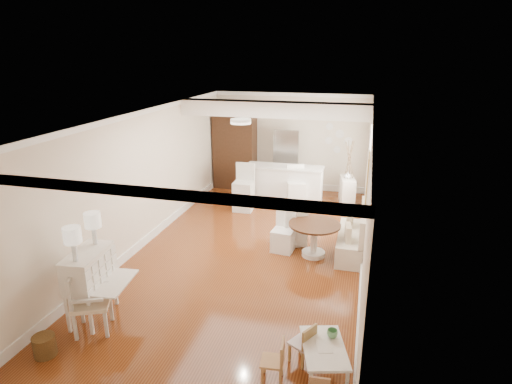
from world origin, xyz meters
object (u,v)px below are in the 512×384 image
at_px(slip_chair_near, 283,230).
at_px(bar_stool_right, 296,187).
at_px(slip_chair_far, 294,220).
at_px(fridge, 298,162).
at_px(secretary_bureau, 91,285).
at_px(pantry_cabinet, 235,150).
at_px(dining_table, 314,240).
at_px(sideboard, 347,191).
at_px(gustavian_armchair, 92,302).
at_px(kids_table, 323,361).
at_px(kids_chair_b, 302,342).
at_px(breakfast_counter, 284,185).
at_px(bar_stool_left, 243,188).
at_px(wicker_basket, 45,346).
at_px(kids_chair_a, 272,361).

xyz_separation_m(slip_chair_near, bar_stool_right, (-0.18, 2.56, 0.11)).
bearing_deg(slip_chair_far, fridge, -106.37).
relative_size(slip_chair_far, fridge, 0.57).
height_order(secretary_bureau, pantry_cabinet, pantry_cabinet).
bearing_deg(pantry_cabinet, dining_table, -54.23).
bearing_deg(sideboard, slip_chair_far, -119.37).
distance_m(gustavian_armchair, fridge, 7.44).
bearing_deg(slip_chair_far, secretary_bureau, 29.90).
bearing_deg(dining_table, gustavian_armchair, -131.01).
distance_m(gustavian_armchair, kids_table, 3.36).
bearing_deg(kids_chair_b, breakfast_counter, -136.47).
distance_m(gustavian_armchair, kids_chair_b, 3.05).
distance_m(breakfast_counter, pantry_cabinet, 2.11).
distance_m(slip_chair_near, slip_chair_far, 0.44).
bearing_deg(kids_chair_b, bar_stool_left, -125.92).
relative_size(wicker_basket, sideboard, 0.38).
height_order(breakfast_counter, bar_stool_right, bar_stool_right).
bearing_deg(gustavian_armchair, kids_table, -114.75).
bearing_deg(kids_chair_b, gustavian_armchair, -57.82).
xyz_separation_m(kids_table, slip_chair_far, (-1.05, 3.80, 0.30)).
bearing_deg(slip_chair_far, slip_chair_near, 47.50).
bearing_deg(secretary_bureau, slip_chair_near, 45.74).
distance_m(bar_stool_right, sideboard, 1.43).
height_order(gustavian_armchair, slip_chair_far, slip_chair_far).
xyz_separation_m(gustavian_armchair, slip_chair_near, (2.16, 3.31, -0.02)).
bearing_deg(slip_chair_far, wicker_basket, 34.88).
xyz_separation_m(bar_stool_left, sideboard, (2.55, 1.10, -0.23)).
distance_m(kids_chair_a, sideboard, 6.82).
height_order(secretary_bureau, slip_chair_far, secretary_bureau).
bearing_deg(secretary_bureau, slip_chair_far, 47.70).
height_order(kids_chair_a, fridge, fridge).
xyz_separation_m(secretary_bureau, kids_chair_a, (2.94, -0.60, -0.27)).
bearing_deg(breakfast_counter, slip_chair_near, -78.99).
distance_m(gustavian_armchair, pantry_cabinet, 7.26).
xyz_separation_m(secretary_bureau, bar_stool_right, (2.17, 5.60, 0.01)).
bearing_deg(kids_chair_a, fridge, -178.44).
distance_m(breakfast_counter, sideboard, 1.68).
distance_m(kids_chair_a, fridge, 7.61).
xyz_separation_m(kids_chair_b, slip_chair_far, (-0.75, 3.62, 0.22)).
relative_size(bar_stool_right, fridge, 0.63).
height_order(dining_table, breakfast_counter, breakfast_counter).
distance_m(kids_chair_a, breakfast_counter, 6.58).
bearing_deg(breakfast_counter, pantry_cabinet, 147.57).
xyz_separation_m(slip_chair_far, sideboard, (0.96, 2.75, -0.14)).
relative_size(slip_chair_near, bar_stool_left, 0.75).
height_order(secretary_bureau, kids_chair_a, secretary_bureau).
xyz_separation_m(gustavian_armchair, dining_table, (2.80, 3.22, -0.12)).
relative_size(secretary_bureau, wicker_basket, 3.78).
xyz_separation_m(dining_table, fridge, (-0.99, 3.98, 0.55)).
bearing_deg(bar_stool_left, gustavian_armchair, -99.01).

